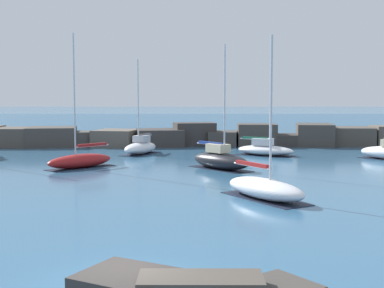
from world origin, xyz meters
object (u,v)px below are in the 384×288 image
Objects in this scene: sailboat_moored_6 at (80,160)px; sailboat_moored_0 at (265,188)px; sailboat_moored_1 at (141,147)px; sailboat_moored_4 at (265,149)px; sailboat_moored_5 at (220,159)px.

sailboat_moored_0 is at bearing -45.96° from sailboat_moored_6.
sailboat_moored_1 is at bearing 69.57° from sailboat_moored_6.
sailboat_moored_4 reaches higher than sailboat_moored_5.
sailboat_moored_0 is 17.78m from sailboat_moored_6.
sailboat_moored_5 is at bearing 97.74° from sailboat_moored_0.
sailboat_moored_1 is at bearing 173.77° from sailboat_moored_4.
sailboat_moored_1 is 10.79m from sailboat_moored_6.
sailboat_moored_6 is at bearing 175.70° from sailboat_moored_5.
sailboat_moored_4 is (3.19, 21.60, 0.01)m from sailboat_moored_0.
sailboat_moored_6 is at bearing -110.43° from sailboat_moored_1.
sailboat_moored_5 is 0.91× the size of sailboat_moored_6.
sailboat_moored_4 is 1.07× the size of sailboat_moored_6.
sailboat_moored_5 is (-1.63, 11.97, 0.15)m from sailboat_moored_0.
sailboat_moored_1 reaches higher than sailboat_moored_0.
sailboat_moored_6 is at bearing 134.04° from sailboat_moored_0.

